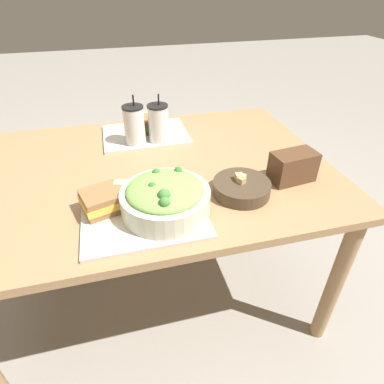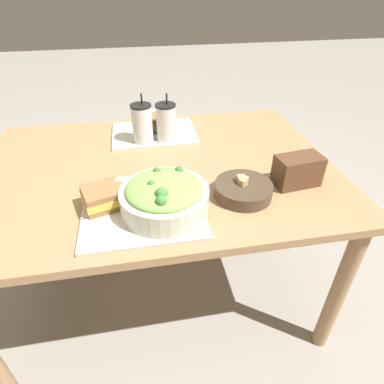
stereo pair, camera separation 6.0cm
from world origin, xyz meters
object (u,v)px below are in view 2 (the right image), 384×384
object	(u,v)px
baguette_far	(157,116)
chip_bag	(298,171)
sandwich_near	(105,196)
drink_cup_red	(166,123)
sandwich_far	(154,123)
soup_bowl	(243,189)
drink_cup_dark	(142,125)
baguette_near	(134,187)
salad_bowl	(165,196)

from	to	relation	value
baguette_far	chip_bag	bearing A→B (deg)	-128.43
sandwich_near	drink_cup_red	bearing A→B (deg)	43.77
baguette_far	chip_bag	world-z (taller)	chip_bag
sandwich_near	sandwich_far	distance (m)	0.59
sandwich_near	soup_bowl	bearing A→B (deg)	-18.69
soup_bowl	baguette_far	bearing A→B (deg)	109.91
sandwich_near	sandwich_far	world-z (taller)	same
drink_cup_dark	soup_bowl	bearing A→B (deg)	-55.78
sandwich_near	baguette_near	xyz separation A→B (m)	(0.09, 0.03, 0.00)
chip_bag	soup_bowl	bearing A→B (deg)	-177.06
soup_bowl	drink_cup_dark	size ratio (longest dim) A/B	0.93
soup_bowl	sandwich_near	xyz separation A→B (m)	(-0.45, 0.01, 0.02)
salad_bowl	sandwich_far	distance (m)	0.61
sandwich_far	drink_cup_red	distance (m)	0.13
soup_bowl	drink_cup_dark	distance (m)	0.55
salad_bowl	baguette_near	xyz separation A→B (m)	(-0.09, 0.09, -0.02)
salad_bowl	baguette_near	distance (m)	0.13
soup_bowl	drink_cup_dark	xyz separation A→B (m)	(-0.31, 0.45, 0.06)
salad_bowl	sandwich_far	bearing A→B (deg)	88.50
salad_bowl	soup_bowl	size ratio (longest dim) A/B	1.41
sandwich_near	baguette_near	distance (m)	0.10
sandwich_near	baguette_far	xyz separation A→B (m)	(0.22, 0.63, 0.00)
drink_cup_red	drink_cup_dark	bearing A→B (deg)	-180.00
salad_bowl	baguette_far	distance (m)	0.69
sandwich_far	salad_bowl	bearing A→B (deg)	-88.73
drink_cup_dark	drink_cup_red	size ratio (longest dim) A/B	1.02
sandwich_far	baguette_far	distance (m)	0.08
salad_bowl	baguette_far	xyz separation A→B (m)	(0.04, 0.69, -0.02)
soup_bowl	drink_cup_red	xyz separation A→B (m)	(-0.21, 0.45, 0.06)
baguette_near	drink_cup_dark	world-z (taller)	drink_cup_dark
soup_bowl	sandwich_far	bearing A→B (deg)	113.99
salad_bowl	soup_bowl	world-z (taller)	salad_bowl
soup_bowl	sandwich_far	world-z (taller)	sandwich_far
drink_cup_red	sandwich_near	bearing A→B (deg)	-119.35
sandwich_far	drink_cup_dark	bearing A→B (deg)	-112.74
salad_bowl	sandwich_near	world-z (taller)	salad_bowl
baguette_near	chip_bag	xyz separation A→B (m)	(0.57, -0.01, 0.01)
drink_cup_red	sandwich_far	bearing A→B (deg)	112.22
baguette_near	baguette_far	size ratio (longest dim) A/B	1.09
drink_cup_dark	baguette_far	bearing A→B (deg)	68.07
chip_bag	baguette_near	bearing A→B (deg)	171.98
soup_bowl	baguette_near	bearing A→B (deg)	172.63
sandwich_far	drink_cup_red	size ratio (longest dim) A/B	0.64
sandwich_far	drink_cup_red	world-z (taller)	drink_cup_red
salad_bowl	soup_bowl	distance (m)	0.27
drink_cup_red	soup_bowl	bearing A→B (deg)	-65.57
baguette_near	baguette_far	world-z (taller)	same
drink_cup_red	chip_bag	xyz separation A→B (m)	(0.41, -0.42, -0.03)
baguette_near	chip_bag	size ratio (longest dim) A/B	0.74
sandwich_near	chip_bag	xyz separation A→B (m)	(0.66, 0.02, 0.01)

